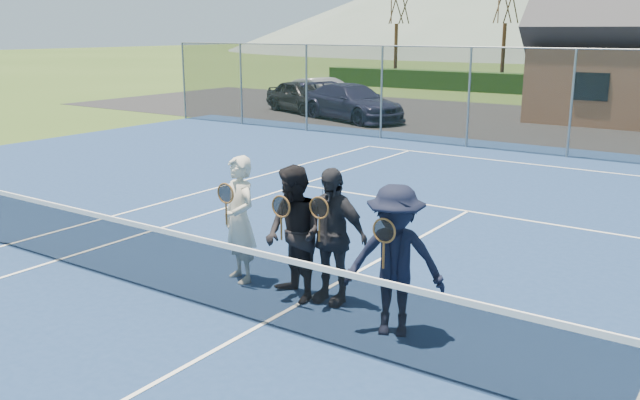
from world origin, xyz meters
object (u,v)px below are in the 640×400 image
object	(u,v)px
car_a	(302,96)
player_c	(331,235)
car_c	(352,102)
tennis_net	(261,285)
player_a	(240,219)
player_b	(294,234)
player_d	(395,261)
car_b	(324,95)

from	to	relation	value
car_a	player_c	xyz separation A→B (m)	(12.71, -16.85, 0.23)
car_c	tennis_net	distance (m)	19.25
player_a	player_b	bearing A→B (deg)	-7.01
player_a	player_b	distance (m)	1.06
car_a	tennis_net	distance (m)	21.85
car_a	player_d	bearing A→B (deg)	-118.94
player_a	player_b	size ratio (longest dim) A/B	1.00
car_a	tennis_net	xyz separation A→B (m)	(12.44, -17.96, -0.15)
tennis_net	player_b	size ratio (longest dim) A/B	6.49
player_b	player_d	size ratio (longest dim) A/B	1.00
car_a	car_c	world-z (taller)	car_c
car_a	player_b	world-z (taller)	player_b
car_b	player_a	size ratio (longest dim) A/B	2.41
car_b	player_c	world-z (taller)	player_c
car_c	tennis_net	xyz separation A→B (m)	(9.22, -16.90, -0.17)
tennis_net	player_a	world-z (taller)	player_a
tennis_net	player_c	bearing A→B (deg)	76.52
player_a	car_b	bearing A→B (deg)	120.87
car_c	tennis_net	size ratio (longest dim) A/B	0.42
player_d	tennis_net	bearing A→B (deg)	-153.52
tennis_net	car_a	bearing A→B (deg)	124.71
player_c	car_b	bearing A→B (deg)	124.39
player_b	player_d	world-z (taller)	same
player_a	player_c	world-z (taller)	same
car_c	player_c	size ratio (longest dim) A/B	2.72
player_c	player_d	size ratio (longest dim) A/B	1.00
player_c	player_d	world-z (taller)	same
car_c	player_b	bearing A→B (deg)	-130.57
car_a	player_d	size ratio (longest dim) A/B	2.25
tennis_net	car_b	bearing A→B (deg)	122.21
car_a	car_b	distance (m)	1.02
car_c	player_d	xyz separation A→B (m)	(10.64, -16.19, 0.21)
player_d	car_a	bearing A→B (deg)	128.77
car_c	player_b	xyz separation A→B (m)	(9.06, -16.01, 0.21)
car_c	player_a	bearing A→B (deg)	-133.31
car_c	player_d	world-z (taller)	player_d
player_a	player_b	world-z (taller)	same
car_c	car_a	bearing A→B (deg)	91.73
tennis_net	player_c	world-z (taller)	player_c
car_c	player_d	bearing A→B (deg)	-126.76
car_b	tennis_net	world-z (taller)	car_b
tennis_net	player_a	xyz separation A→B (m)	(-1.21, 1.02, 0.38)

